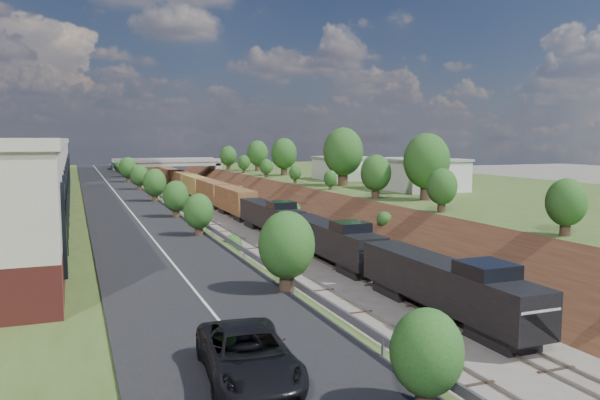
# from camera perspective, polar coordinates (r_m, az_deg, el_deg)

# --- Properties ---
(platform_right) EXTENTS (44.00, 180.00, 5.00)m
(platform_right) POSITION_cam_1_polar(r_m,az_deg,el_deg) (93.89, 13.57, 0.04)
(platform_right) COLOR #3C5523
(platform_right) RESTS_ON ground
(embankment_left) EXTENTS (10.00, 180.00, 10.00)m
(embankment_left) POSITION_cam_1_polar(r_m,az_deg,el_deg) (78.11, -14.08, -3.00)
(embankment_left) COLOR brown
(embankment_left) RESTS_ON ground
(embankment_right) EXTENTS (10.00, 180.00, 10.00)m
(embankment_right) POSITION_cam_1_polar(r_m,az_deg,el_deg) (83.67, 1.05, -2.23)
(embankment_right) COLOR brown
(embankment_right) RESTS_ON ground
(rail_left_track) EXTENTS (1.58, 180.00, 0.18)m
(rail_left_track) POSITION_cam_1_polar(r_m,az_deg,el_deg) (79.55, -8.06, -2.65)
(rail_left_track) COLOR gray
(rail_left_track) RESTS_ON ground
(rail_right_track) EXTENTS (1.58, 180.00, 0.18)m
(rail_right_track) POSITION_cam_1_polar(r_m,az_deg,el_deg) (80.87, -4.47, -2.47)
(rail_right_track) COLOR gray
(rail_right_track) RESTS_ON ground
(road) EXTENTS (8.00, 180.00, 0.10)m
(road) POSITION_cam_1_polar(r_m,az_deg,el_deg) (77.07, -17.49, 0.57)
(road) COLOR black
(road) RESTS_ON platform_left
(guardrail) EXTENTS (0.10, 171.00, 0.70)m
(guardrail) POSITION_cam_1_polar(r_m,az_deg,el_deg) (77.21, -14.46, 1.04)
(guardrail) COLOR #99999E
(guardrail) RESTS_ON platform_left
(overpass) EXTENTS (24.50, 8.30, 7.40)m
(overpass) POSITION_cam_1_polar(r_m,az_deg,el_deg) (140.28, -12.87, 2.97)
(overpass) COLOR gray
(overpass) RESTS_ON ground
(white_building_near) EXTENTS (9.00, 12.00, 4.00)m
(white_building_near) POSITION_cam_1_polar(r_m,az_deg,el_deg) (81.63, 11.37, 2.39)
(white_building_near) COLOR silver
(white_building_near) RESTS_ON platform_right
(white_building_far) EXTENTS (8.00, 10.00, 3.60)m
(white_building_far) POSITION_cam_1_polar(r_m,az_deg,el_deg) (100.62, 4.36, 3.04)
(white_building_far) COLOR silver
(white_building_far) RESTS_ON platform_right
(tree_right_large) EXTENTS (5.25, 5.25, 7.61)m
(tree_right_large) POSITION_cam_1_polar(r_m,az_deg,el_deg) (67.92, 12.24, 3.68)
(tree_right_large) COLOR #473323
(tree_right_large) RESTS_ON platform_right
(tree_left_crest) EXTENTS (2.45, 2.45, 3.55)m
(tree_left_crest) POSITION_cam_1_polar(r_m,az_deg,el_deg) (37.93, -7.90, -1.53)
(tree_left_crest) COLOR #473323
(tree_left_crest) RESTS_ON platform_left
(freight_train) EXTENTS (2.94, 165.64, 4.55)m
(freight_train) POSITION_cam_1_polar(r_m,az_deg,el_deg) (112.34, -9.35, 1.11)
(freight_train) COLOR black
(freight_train) RESTS_ON ground
(suv) EXTENTS (2.90, 5.52, 1.48)m
(suv) POSITION_cam_1_polar(r_m,az_deg,el_deg) (17.29, -5.11, -14.80)
(suv) COLOR black
(suv) RESTS_ON road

